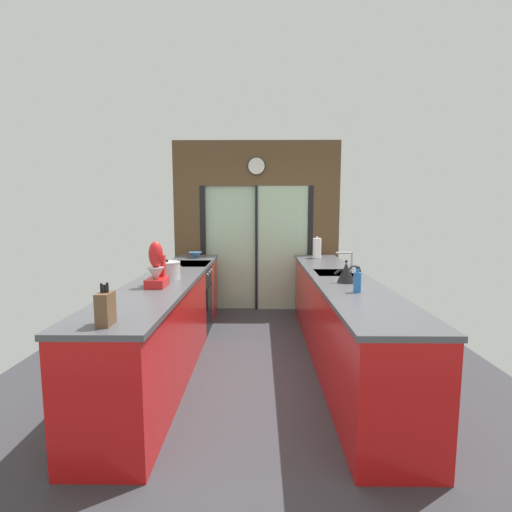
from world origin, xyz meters
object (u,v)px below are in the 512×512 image
knife_block (105,308)px  stand_mixer (157,269)px  oven_range (188,298)px  mixing_bowl_far (195,255)px  stock_pot (167,270)px  mixing_bowl_near (174,270)px  paper_towel_roll (317,248)px  kettle (346,273)px  soap_bottle (357,282)px

knife_block → stand_mixer: (-0.00, 1.15, 0.06)m
oven_range → mixing_bowl_far: mixing_bowl_far is taller
stock_pot → mixing_bowl_near: bearing=90.0°
stand_mixer → paper_towel_roll: stand_mixer is taller
knife_block → stand_mixer: stand_mixer is taller
kettle → stand_mixer: bearing=-173.2°
knife_block → stock_pot: size_ratio=0.99×
oven_range → mixing_bowl_near: 0.97m
knife_block → kettle: (1.78, 1.37, -0.01)m
mixing_bowl_far → kettle: kettle is taller
mixing_bowl_far → stand_mixer: stand_mixer is taller
soap_bottle → knife_block: bearing=-152.1°
stock_pot → paper_towel_roll: (1.78, 1.69, 0.06)m
mixing_bowl_far → stock_pot: size_ratio=0.76×
knife_block → stock_pot: 1.53m
soap_bottle → mixing_bowl_far: bearing=128.1°
stand_mixer → kettle: bearing=6.8°
kettle → knife_block: bearing=-142.5°
mixing_bowl_far → stock_pot: bearing=-90.0°
knife_block → paper_towel_roll: (1.78, 3.22, 0.04)m
oven_range → mixing_bowl_far: bearing=88.1°
soap_bottle → kettle: bearing=89.7°
mixing_bowl_far → stand_mixer: size_ratio=0.48×
stand_mixer → soap_bottle: (1.78, -0.21, -0.07)m
stand_mixer → paper_towel_roll: bearing=49.3°
oven_range → stock_pot: 1.26m
kettle → soap_bottle: 0.42m
stand_mixer → soap_bottle: bearing=-6.8°
knife_block → soap_bottle: size_ratio=1.19×
kettle → soap_bottle: bearing=-90.3°
kettle → paper_towel_roll: paper_towel_roll is taller
mixing_bowl_far → stock_pot: 1.68m
stand_mixer → paper_towel_roll: (1.78, 2.07, -0.02)m
mixing_bowl_near → stock_pot: bearing=-90.0°
mixing_bowl_near → paper_towel_roll: size_ratio=0.51×
mixing_bowl_near → stock_pot: size_ratio=0.62×
mixing_bowl_far → stand_mixer: 2.06m
oven_range → stock_pot: stock_pot is taller
mixing_bowl_far → soap_bottle: 2.89m
soap_bottle → paper_towel_roll: (0.00, 2.28, 0.05)m
oven_range → kettle: size_ratio=3.52×
mixing_bowl_near → paper_towel_roll: 2.26m
oven_range → soap_bottle: soap_bottle is taller
stock_pot → oven_range: bearing=90.9°
paper_towel_roll → mixing_bowl_near: bearing=-142.1°
mixing_bowl_far → kettle: (1.78, -1.85, 0.05)m
kettle → stock_pot: bearing=174.7°
oven_range → mixing_bowl_near: size_ratio=5.57×
stock_pot → knife_block: bearing=-90.0°
mixing_bowl_near → soap_bottle: size_ratio=0.74×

